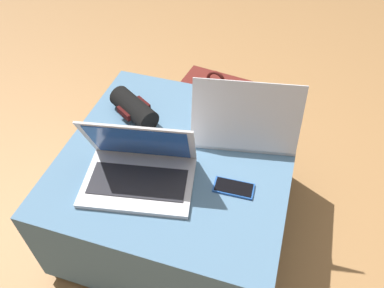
{
  "coord_description": "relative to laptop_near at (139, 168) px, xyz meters",
  "views": [
    {
      "loc": [
        0.32,
        -0.85,
        1.42
      ],
      "look_at": [
        0.06,
        -0.01,
        0.51
      ],
      "focal_mm": 35.0,
      "sensor_mm": 36.0,
      "label": 1
    }
  ],
  "objects": [
    {
      "name": "ground_plane",
      "position": [
        0.08,
        0.14,
        -0.48
      ],
      "size": [
        14.0,
        14.0,
        0.0
      ],
      "primitive_type": "plane",
      "color": "#9E7042"
    },
    {
      "name": "ottoman",
      "position": [
        0.08,
        0.14,
        -0.26
      ],
      "size": [
        0.81,
        0.82,
        0.43
      ],
      "color": "#2A3D4E",
      "rests_on": "ground_plane"
    },
    {
      "name": "laptop_near",
      "position": [
        0.0,
        0.0,
        0.0
      ],
      "size": [
        0.4,
        0.31,
        0.24
      ],
      "rotation": [
        0.0,
        0.0,
        0.18
      ],
      "color": "silver",
      "rests_on": "ottoman"
    },
    {
      "name": "laptop_far",
      "position": [
        0.29,
        0.31,
        0.0
      ],
      "size": [
        0.41,
        0.32,
        0.26
      ],
      "rotation": [
        0.0,
        0.0,
        3.32
      ],
      "color": "silver",
      "rests_on": "ottoman"
    },
    {
      "name": "cell_phone",
      "position": [
        0.31,
        0.05,
        -0.05
      ],
      "size": [
        0.13,
        0.07,
        0.01
      ],
      "rotation": [
        0.0,
        0.0,
        1.61
      ],
      "color": "#1E4C9E",
      "rests_on": "ottoman"
    },
    {
      "name": "backpack",
      "position": [
        0.1,
        0.66,
        -0.3
      ],
      "size": [
        0.32,
        0.26,
        0.45
      ],
      "rotation": [
        0.0,
        0.0,
        3.01
      ],
      "color": "#5B1E19",
      "rests_on": "ground_plane"
    },
    {
      "name": "wrist_brace",
      "position": [
        -0.14,
        0.28,
        -0.01
      ],
      "size": [
        0.22,
        0.18,
        0.09
      ],
      "rotation": [
        0.0,
        0.0,
        2.58
      ],
      "color": "black",
      "rests_on": "ottoman"
    }
  ]
}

